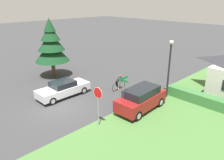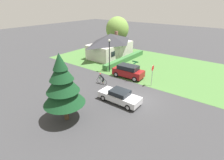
% 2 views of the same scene
% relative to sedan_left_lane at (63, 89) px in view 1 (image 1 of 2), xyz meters
% --- Properties ---
extents(ground_plane, '(140.00, 140.00, 0.00)m').
position_rel_sedan_left_lane_xyz_m(ground_plane, '(1.73, -1.48, -0.71)').
color(ground_plane, '#38383A').
extents(sedan_left_lane, '(1.86, 4.71, 1.42)m').
position_rel_sedan_left_lane_xyz_m(sedan_left_lane, '(0.00, 0.00, 0.00)').
color(sedan_left_lane, silver).
rests_on(sedan_left_lane, ground).
extents(cyclist, '(0.44, 1.73, 1.50)m').
position_rel_sedan_left_lane_xyz_m(cyclist, '(2.41, 4.54, 0.00)').
color(cyclist, black).
rests_on(cyclist, ground).
extents(parked_suv_right, '(2.08, 4.50, 1.81)m').
position_rel_sedan_left_lane_xyz_m(parked_suv_right, '(6.37, 2.93, 0.21)').
color(parked_suv_right, maroon).
rests_on(parked_suv_right, ground).
extents(stop_sign, '(0.77, 0.07, 2.83)m').
position_rel_sedan_left_lane_xyz_m(stop_sign, '(5.82, -0.97, 1.32)').
color(stop_sign, gray).
rests_on(stop_sign, ground).
extents(street_lamp, '(0.36, 0.36, 5.12)m').
position_rel_sedan_left_lane_xyz_m(street_lamp, '(6.50, 6.44, 2.50)').
color(street_lamp, black).
rests_on(street_lamp, ground).
extents(street_name_sign, '(0.90, 0.90, 2.88)m').
position_rel_sedan_left_lane_xyz_m(street_name_sign, '(5.76, 1.53, 1.27)').
color(street_name_sign, gray).
rests_on(street_name_sign, ground).
extents(conifer_tall_near, '(3.70, 3.70, 6.36)m').
position_rel_sedan_left_lane_xyz_m(conifer_tall_near, '(-5.45, 2.22, 2.81)').
color(conifer_tall_near, '#4C3823').
rests_on(conifer_tall_near, ground).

